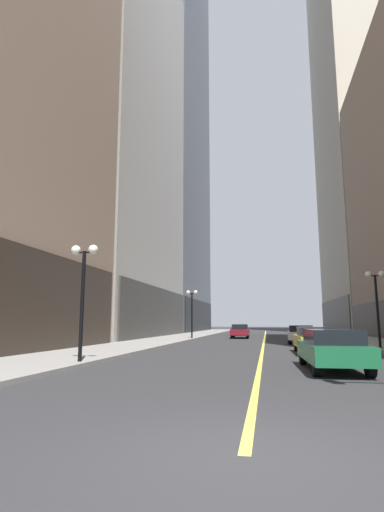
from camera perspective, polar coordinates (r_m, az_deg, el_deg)
The scene contains 15 objects.
ground_plane at distance 40.06m, azimuth 10.31°, elevation -11.49°, with size 200.00×200.00×0.00m, color #2D2D30.
sidewalk_left at distance 40.96m, azimuth -1.55°, elevation -11.48°, with size 4.50×78.00×0.15m, color gray.
sidewalk_right at distance 40.84m, azimuth 22.17°, elevation -10.81°, with size 4.50×78.00×0.15m, color gray.
lane_centre_stripe at distance 40.06m, azimuth 10.31°, elevation -11.49°, with size 0.16×70.00×0.01m, color #E5D64C.
building_left_mid at distance 48.43m, azimuth -11.64°, elevation 18.30°, with size 12.18×24.00×48.03m.
building_left_far at distance 76.24m, azimuth -4.47°, elevation 18.42°, with size 14.25×26.00×74.41m.
building_right_far at distance 74.47m, azimuth 22.56°, elevation 17.45°, with size 11.03×26.00×68.84m.
car_green at distance 14.10m, azimuth 19.31°, elevation -12.29°, with size 1.86×4.76×1.32m.
car_yellow at distance 21.18m, azimuth 17.36°, elevation -11.25°, with size 2.02×4.69×1.32m.
car_white at distance 30.91m, azimuth 15.23°, elevation -10.64°, with size 2.01×4.51×1.32m.
car_maroon at distance 40.46m, azimuth 6.89°, elevation -10.53°, with size 1.82×4.80×1.32m.
car_black at distance 48.76m, azimuth 6.90°, elevation -10.33°, with size 1.94×4.66×1.32m.
street_lamp_left_near at distance 15.48m, azimuth -15.24°, elevation -2.76°, with size 1.06×0.36×4.43m.
street_lamp_left_far at distance 36.63m, azimuth -0.02°, elevation -6.75°, with size 1.06×0.36×4.43m.
street_lamp_right_mid at distance 24.86m, azimuth 24.79°, elevation -4.62°, with size 1.06×0.36×4.43m.
Camera 1 is at (0.31, -5.03, 1.55)m, focal length 28.03 mm.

